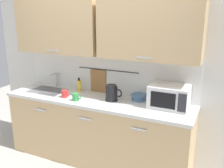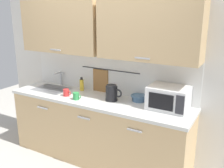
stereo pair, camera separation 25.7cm
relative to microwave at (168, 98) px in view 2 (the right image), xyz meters
name	(u,v)px [view 2 (the right image)]	position (x,y,z in m)	size (l,w,h in m)	color
counter_unit	(97,129)	(-0.93, -0.11, -0.58)	(2.53, 0.64, 0.90)	tan
back_wall_assembly	(106,49)	(-0.92, 0.12, 0.49)	(3.70, 0.41, 2.50)	silver
sink_faucet	(60,76)	(-1.74, 0.12, 0.01)	(0.09, 0.17, 0.22)	#B2B5BA
microwave	(168,98)	(0.00, 0.00, 0.00)	(0.46, 0.35, 0.27)	white
electric_kettle	(112,93)	(-0.71, -0.08, -0.03)	(0.23, 0.16, 0.21)	black
dish_soap_bottle	(82,85)	(-1.30, 0.08, -0.05)	(0.06, 0.06, 0.20)	yellow
mug_near_sink	(66,93)	(-1.34, -0.23, -0.09)	(0.12, 0.08, 0.09)	red
mixing_bowl	(139,98)	(-0.41, 0.07, -0.09)	(0.21, 0.21, 0.08)	#4C7093
mug_by_kettle	(76,96)	(-1.14, -0.28, -0.09)	(0.12, 0.08, 0.09)	green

